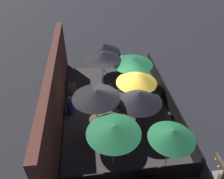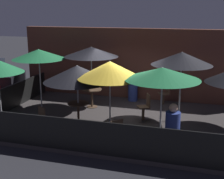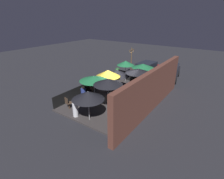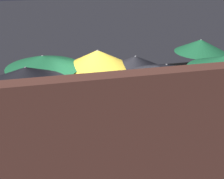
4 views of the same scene
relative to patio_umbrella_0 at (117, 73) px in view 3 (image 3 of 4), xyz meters
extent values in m
plane|color=#26262B|center=(1.23, 0.81, -1.89)|extent=(60.00, 60.00, 0.00)
cube|color=#383333|center=(1.23, 0.81, -1.83)|extent=(8.93, 5.69, 0.12)
cube|color=brown|center=(1.23, 3.89, -0.31)|extent=(10.53, 0.36, 3.16)
cube|color=black|center=(1.23, -1.99, -1.30)|extent=(8.73, 0.05, 0.95)
cube|color=black|center=(-3.19, 0.81, -1.30)|extent=(0.05, 5.49, 0.95)
cylinder|color=#B2B2B7|center=(0.00, 0.00, -0.75)|extent=(0.05, 0.05, 2.05)
cone|color=black|center=(0.00, 0.00, 0.00)|extent=(2.25, 2.25, 0.54)
cylinder|color=#B2B2B7|center=(-0.21, 1.95, -0.56)|extent=(0.05, 0.05, 2.43)
cone|color=black|center=(-0.21, 1.95, 0.46)|extent=(2.12, 2.12, 0.38)
cylinder|color=#B2B2B7|center=(-2.57, -0.68, -0.65)|extent=(0.05, 0.05, 2.24)
cone|color=#1E6B3D|center=(-2.57, -0.68, 0.24)|extent=(1.77, 1.77, 0.45)
cylinder|color=#B2B2B7|center=(1.18, -0.16, -0.64)|extent=(0.05, 0.05, 2.27)
cone|color=gold|center=(1.18, -0.16, 0.22)|extent=(2.07, 2.07, 0.54)
cylinder|color=#B2B2B7|center=(3.27, 1.38, -0.56)|extent=(0.05, 0.05, 2.43)
cone|color=black|center=(3.27, 1.38, 0.44)|extent=(2.10, 2.10, 0.44)
cylinder|color=#B2B2B7|center=(-2.19, 1.43, -0.61)|extent=(0.05, 0.05, 2.33)
cone|color=#1E6B3D|center=(-2.19, 1.43, 0.36)|extent=(2.07, 2.07, 0.38)
cylinder|color=#B2B2B7|center=(2.83, -0.28, -0.68)|extent=(0.05, 0.05, 2.18)
cone|color=#1E6B3D|center=(2.83, -0.28, 0.22)|extent=(2.27, 2.27, 0.36)
cylinder|color=#B2B2B7|center=(5.09, 1.15, -0.74)|extent=(0.05, 0.05, 2.06)
cone|color=black|center=(5.09, 1.15, 0.02)|extent=(2.11, 2.11, 0.54)
cylinder|color=#4C3828|center=(0.00, 0.00, -1.76)|extent=(0.39, 0.39, 0.02)
cylinder|color=#4C3828|center=(0.00, 0.00, -1.41)|extent=(0.08, 0.08, 0.73)
cylinder|color=#4C3828|center=(0.00, 0.00, -1.03)|extent=(0.72, 0.72, 0.04)
cylinder|color=#4C3828|center=(-0.21, 1.95, -1.76)|extent=(0.43, 0.43, 0.02)
cylinder|color=#4C3828|center=(-0.21, 1.95, -1.42)|extent=(0.08, 0.08, 0.71)
cylinder|color=#4C3828|center=(-0.21, 1.95, -1.04)|extent=(0.79, 0.79, 0.04)
cube|color=#4C3828|center=(4.86, -1.08, -1.54)|extent=(0.10, 0.10, 0.47)
cube|color=#4C3828|center=(4.86, -1.08, -1.28)|extent=(0.48, 0.48, 0.04)
cube|color=#4C3828|center=(5.04, -1.12, -1.04)|extent=(0.12, 0.40, 0.44)
cube|color=#4C3828|center=(2.05, 1.01, -1.54)|extent=(0.11, 0.11, 0.47)
cube|color=#4C3828|center=(2.05, 1.01, -1.29)|extent=(0.54, 0.54, 0.04)
cube|color=#4C3828|center=(2.22, 1.09, -1.05)|extent=(0.20, 0.37, 0.44)
cube|color=#4C3828|center=(-0.64, -1.01, -1.56)|extent=(0.11, 0.11, 0.43)
cube|color=#4C3828|center=(-0.64, -1.01, -1.33)|extent=(0.55, 0.55, 0.04)
cube|color=#4C3828|center=(-0.74, -1.16, -1.09)|extent=(0.35, 0.24, 0.44)
cube|color=#4C3828|center=(2.50, 3.12, -1.55)|extent=(0.11, 0.11, 0.44)
cube|color=#4C3828|center=(2.50, 3.12, -1.31)|extent=(0.53, 0.53, 0.04)
cube|color=#4C3828|center=(2.67, 3.19, -1.07)|extent=(0.19, 0.38, 0.44)
cube|color=#4C3828|center=(1.69, -1.55, -1.55)|extent=(0.11, 0.11, 0.44)
cube|color=#4C3828|center=(1.69, -1.55, -1.31)|extent=(0.57, 0.57, 0.04)
cube|color=#4C3828|center=(1.82, -1.67, -1.07)|extent=(0.29, 0.31, 0.44)
cylinder|color=navy|center=(3.27, -1.08, -1.23)|extent=(0.58, 0.58, 1.09)
sphere|color=tan|center=(3.27, -1.08, -0.56)|extent=(0.25, 0.25, 0.25)
cylinder|color=navy|center=(1.17, 3.29, -1.32)|extent=(0.54, 0.54, 0.91)
sphere|color=brown|center=(1.17, 3.29, -0.75)|extent=(0.23, 0.23, 0.23)
cylinder|color=silver|center=(5.31, 0.08, -1.27)|extent=(0.51, 0.51, 1.00)
sphere|color=tan|center=(5.31, 0.08, -0.67)|extent=(0.22, 0.22, 0.22)
cube|color=gray|center=(-3.83, -2.48, -1.57)|extent=(1.01, 0.70, 0.66)
ellipsoid|color=#235128|center=(-3.83, -2.48, -1.12)|extent=(0.65, 0.52, 0.59)
cylinder|color=brown|center=(-4.73, -1.23, -0.24)|extent=(0.12, 0.12, 3.32)
cube|color=brown|center=(-4.73, -1.23, 1.17)|extent=(1.10, 0.08, 0.08)
sphere|color=#F4B260|center=(-5.19, -1.23, 1.02)|extent=(0.07, 0.07, 0.07)
sphere|color=#F4B260|center=(-5.01, -1.23, 0.94)|extent=(0.07, 0.07, 0.07)
sphere|color=#F4B260|center=(-4.82, -1.23, 0.90)|extent=(0.07, 0.07, 0.07)
sphere|color=#F4B260|center=(-4.64, -1.23, 0.90)|extent=(0.07, 0.07, 0.07)
sphere|color=#F4B260|center=(-4.46, -1.23, 0.94)|extent=(0.07, 0.07, 0.07)
sphere|color=#F4B260|center=(-4.27, -1.23, 1.02)|extent=(0.07, 0.07, 0.07)
cube|color=maroon|center=(-5.89, 0.16, -1.22)|extent=(4.54, 2.03, 0.70)
cube|color=#1E232D|center=(-5.89, 0.16, -0.57)|extent=(2.54, 1.74, 0.60)
cylinder|color=black|center=(-4.46, 0.87, -1.57)|extent=(0.65, 0.23, 0.64)
cylinder|color=black|center=(-4.58, -0.74, -1.57)|extent=(0.65, 0.23, 0.64)
cylinder|color=black|center=(-7.20, 1.07, -1.57)|extent=(0.65, 0.23, 0.64)
cylinder|color=black|center=(-7.32, -0.54, -1.57)|extent=(0.65, 0.23, 0.64)
cube|color=black|center=(-6.44, 2.76, -1.22)|extent=(4.64, 2.41, 0.70)
cube|color=#1E232D|center=(-6.44, 2.76, -0.57)|extent=(2.66, 1.95, 0.60)
cylinder|color=black|center=(-5.23, 3.79, -1.57)|extent=(0.66, 0.28, 0.64)
cylinder|color=black|center=(-4.96, 2.20, -1.57)|extent=(0.66, 0.28, 0.64)
cylinder|color=black|center=(-7.93, 3.33, -1.57)|extent=(0.66, 0.28, 0.64)
cylinder|color=black|center=(-7.66, 1.74, -1.57)|extent=(0.66, 0.28, 0.64)
camera|label=1|loc=(-7.61, 2.14, 6.33)|focal=35.00mm
camera|label=2|loc=(3.92, -9.37, 2.09)|focal=50.00mm
camera|label=3|loc=(12.44, 8.16, 4.68)|focal=28.00mm
camera|label=4|loc=(2.84, 8.88, 3.27)|focal=50.00mm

